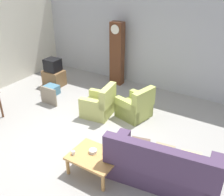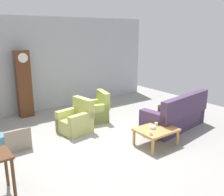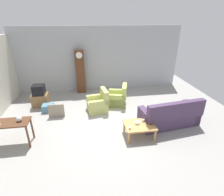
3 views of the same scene
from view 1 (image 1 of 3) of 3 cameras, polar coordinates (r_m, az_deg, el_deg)
The scene contains 14 objects.
ground_plane at distance 6.50m, azimuth -5.70°, elevation -8.44°, with size 10.40×10.40×0.00m, color #999691.
garage_door_wall at distance 8.67m, azimuth 8.50°, elevation 12.56°, with size 8.40×0.16×3.20m, color #ADAFB5.
couch_floral at distance 5.18m, azimuth 10.86°, elevation -14.87°, with size 2.20×1.15×1.04m.
armchair_olive_near at distance 7.18m, azimuth -2.87°, elevation -1.63°, with size 0.89×0.87×0.92m.
armchair_olive_far at distance 7.11m, azimuth 5.17°, elevation -2.03°, with size 0.95×0.93×0.92m.
coffee_table_wood at distance 5.30m, azimuth -3.98°, elevation -12.97°, with size 0.96×0.76×0.43m.
grandfather_clock at distance 8.87m, azimuth 1.12°, elevation 9.70°, with size 0.44×0.30×2.15m.
tv_stand_cabinet at distance 9.22m, azimuth -12.64°, elevation 4.34°, with size 0.68×0.52×0.54m, color brown.
tv_crt at distance 9.05m, azimuth -12.95°, elevation 7.12°, with size 0.48×0.44×0.42m, color black.
framed_picture_leaning at distance 7.98m, azimuth -13.83°, elevation 0.42°, with size 0.60×0.05×0.54m, color gray.
storage_box_blue at distance 8.64m, azimuth -13.21°, elevation 1.76°, with size 0.45×0.38×0.29m, color teal.
cup_white_porcelain at distance 5.31m, azimuth -8.52°, elevation -11.82°, with size 0.07×0.07×0.08m, color white.
cup_blue_rimmed at distance 5.27m, azimuth -1.48°, elevation -11.84°, with size 0.09×0.09×0.08m, color silver.
bowl_white_stacked at distance 5.31m, azimuth -4.21°, elevation -11.60°, with size 0.16×0.16×0.07m, color white.
Camera 1 is at (3.28, -4.11, 3.81)m, focal length 41.48 mm.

